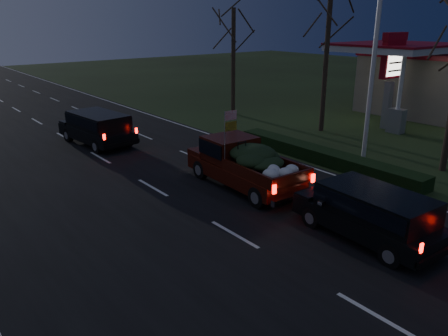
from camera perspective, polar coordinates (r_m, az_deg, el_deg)
ground at (r=13.52m, az=1.35°, el=-8.71°), size 120.00×120.00×0.00m
road_asphalt at (r=13.52m, az=1.35°, el=-8.68°), size 14.00×120.00×0.02m
hedge_row at (r=20.60m, az=12.80°, el=1.55°), size 1.00×10.00×0.60m
light_pole at (r=20.53m, az=19.24°, el=15.68°), size 0.50×0.90×9.16m
gas_price_pylon at (r=27.73m, az=21.10°, el=12.47°), size 2.00×0.41×5.57m
gas_station_building at (r=35.41m, az=26.20°, el=10.03°), size 10.00×7.00×4.00m
gas_canopy at (r=29.91m, az=21.60°, el=13.91°), size 7.10×6.10×4.88m
bare_tree_mid at (r=25.89m, az=13.57°, el=18.55°), size 3.60×3.60×8.50m
bare_tree_far at (r=30.13m, az=1.25°, el=16.87°), size 3.60×3.60×7.00m
pickup_truck at (r=16.95m, az=2.65°, el=0.88°), size 2.26×5.36×2.76m
lead_suv at (r=23.72m, az=-16.18°, el=5.37°), size 2.46×4.95×1.37m
rear_suv at (r=13.55m, az=18.79°, el=-5.21°), size 2.13×4.54×1.28m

